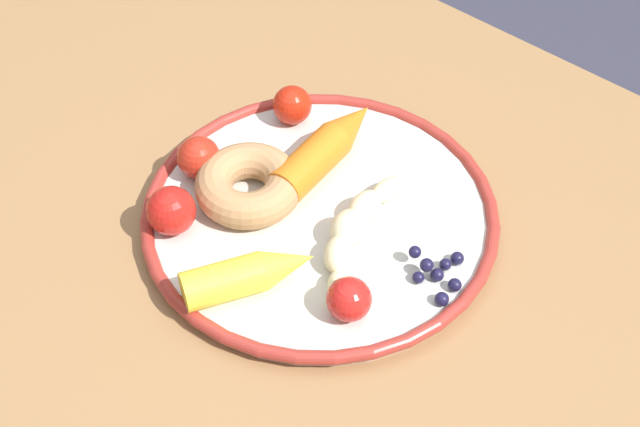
% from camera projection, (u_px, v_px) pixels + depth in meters
% --- Properties ---
extents(dining_table, '(1.16, 0.75, 0.75)m').
position_uv_depth(dining_table, '(337.00, 338.00, 0.89)').
color(dining_table, '#986E44').
rests_on(dining_table, ground_plane).
extents(plate, '(0.32, 0.32, 0.02)m').
position_uv_depth(plate, '(320.00, 216.00, 0.85)').
color(plate, silver).
rests_on(plate, dining_table).
extents(banana, '(0.08, 0.15, 0.03)m').
position_uv_depth(banana, '(354.00, 232.00, 0.82)').
color(banana, beige).
rests_on(banana, plate).
extents(carrot_orange, '(0.05, 0.14, 0.04)m').
position_uv_depth(carrot_orange, '(327.00, 147.00, 0.88)').
color(carrot_orange, orange).
rests_on(carrot_orange, plate).
extents(carrot_yellow, '(0.08, 0.11, 0.03)m').
position_uv_depth(carrot_yellow, '(250.00, 274.00, 0.78)').
color(carrot_yellow, yellow).
rests_on(carrot_yellow, plate).
extents(donut, '(0.13, 0.13, 0.03)m').
position_uv_depth(donut, '(249.00, 185.00, 0.85)').
color(donut, tan).
rests_on(donut, plate).
extents(blueberry_pile, '(0.05, 0.06, 0.02)m').
position_uv_depth(blueberry_pile, '(438.00, 273.00, 0.79)').
color(blueberry_pile, '#191638').
rests_on(blueberry_pile, plate).
extents(tomato_near, '(0.04, 0.04, 0.04)m').
position_uv_depth(tomato_near, '(196.00, 159.00, 0.87)').
color(tomato_near, red).
rests_on(tomato_near, plate).
extents(tomato_mid, '(0.04, 0.04, 0.04)m').
position_uv_depth(tomato_mid, '(292.00, 105.00, 0.92)').
color(tomato_mid, red).
rests_on(tomato_mid, plate).
extents(tomato_far, '(0.04, 0.04, 0.04)m').
position_uv_depth(tomato_far, '(349.00, 299.00, 0.76)').
color(tomato_far, red).
rests_on(tomato_far, plate).
extents(tomato_extra, '(0.04, 0.04, 0.04)m').
position_uv_depth(tomato_extra, '(171.00, 211.00, 0.82)').
color(tomato_extra, red).
rests_on(tomato_extra, plate).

